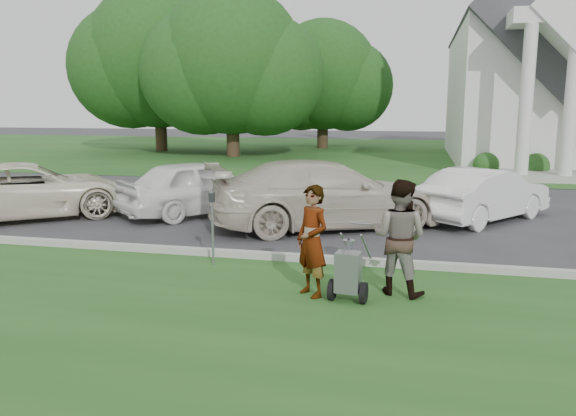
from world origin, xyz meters
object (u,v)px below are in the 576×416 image
(car_c, at_px, (326,194))
(tree_left, at_px, (232,68))
(tree_far, at_px, (158,63))
(parking_meter_near, at_px, (212,219))
(car_b, at_px, (200,187))
(car_d, at_px, (484,195))
(car_a, at_px, (30,190))
(church, at_px, (547,48))
(person_left, at_px, (312,242))
(tree_back, at_px, (323,80))
(striping_cart, at_px, (348,273))
(person_right, at_px, (399,238))

(car_c, bearing_deg, tree_left, -3.18)
(tree_left, height_order, tree_far, tree_far)
(tree_far, height_order, parking_meter_near, tree_far)
(tree_left, xyz_separation_m, car_b, (4.87, -17.33, -4.35))
(car_b, height_order, car_c, car_c)
(car_d, bearing_deg, car_a, 48.93)
(church, height_order, parking_meter_near, church)
(person_left, bearing_deg, tree_left, 152.33)
(tree_far, bearing_deg, car_a, -73.06)
(tree_far, distance_m, person_left, 30.72)
(tree_left, xyz_separation_m, tree_back, (4.00, 8.00, -0.38))
(tree_far, bearing_deg, car_d, -46.77)
(striping_cart, bearing_deg, person_right, 43.10)
(striping_cart, height_order, person_left, person_left)
(tree_far, bearing_deg, church, -4.66)
(tree_back, distance_m, car_b, 25.65)
(tree_back, xyz_separation_m, car_d, (8.34, -24.51, -4.04))
(car_a, relative_size, car_b, 1.19)
(tree_back, bearing_deg, striping_cart, -79.79)
(person_left, bearing_deg, car_b, 166.21)
(tree_far, relative_size, striping_cart, 10.02)
(person_right, height_order, car_d, person_right)
(tree_back, xyz_separation_m, car_b, (0.86, -25.33, -3.97))
(car_c, bearing_deg, person_right, 174.08)
(tree_left, xyz_separation_m, person_left, (9.09, -23.32, -4.24))
(tree_left, height_order, person_left, tree_left)
(striping_cart, relative_size, car_b, 0.26)
(tree_far, distance_m, striping_cart, 31.19)
(tree_left, bearing_deg, parking_meter_near, -72.43)
(church, relative_size, car_c, 4.25)
(tree_left, height_order, car_a, tree_left)
(striping_cart, distance_m, car_b, 7.79)
(church, height_order, striping_cart, church)
(tree_left, distance_m, striping_cart, 25.79)
(church, xyz_separation_m, car_a, (-16.38, -19.92, -5.20))
(car_c, bearing_deg, tree_far, 6.18)
(person_left, bearing_deg, tree_far, 160.86)
(parking_meter_near, bearing_deg, car_b, 114.16)
(tree_far, xyz_separation_m, car_a, (6.64, -21.79, -4.96))
(car_c, xyz_separation_m, car_d, (3.86, 1.72, -0.14))
(church, xyz_separation_m, car_c, (-8.54, -19.36, -5.12))
(tree_left, height_order, striping_cart, tree_left)
(car_a, xyz_separation_m, car_b, (4.23, 1.46, 0.02))
(tree_left, distance_m, tree_back, 8.95)
(person_right, xyz_separation_m, car_c, (-1.91, 4.68, -0.08))
(car_b, distance_m, car_d, 7.52)
(person_right, height_order, parking_meter_near, person_right)
(tree_left, xyz_separation_m, tree_far, (-6.00, 3.00, 0.58))
(parking_meter_near, relative_size, car_c, 0.25)
(tree_left, distance_m, car_d, 21.08)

